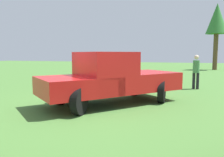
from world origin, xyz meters
TOP-DOWN VIEW (x-y plane):
  - ground_plane at (0.00, 0.00)m, footprint 80.00×80.00m
  - pickup_truck at (-0.47, 0.47)m, footprint 5.10×4.73m
  - person_visitor at (-5.11, 3.49)m, footprint 0.42×0.42m
  - tree_far_center at (-20.44, 5.91)m, footprint 2.23×2.23m

SIDE VIEW (x-z plane):
  - ground_plane at x=0.00m, z-range 0.00..0.00m
  - pickup_truck at x=-0.47m, z-range 0.04..1.87m
  - person_visitor at x=-5.11m, z-range 0.11..1.82m
  - tree_far_center at x=-20.44m, z-range 1.77..8.92m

